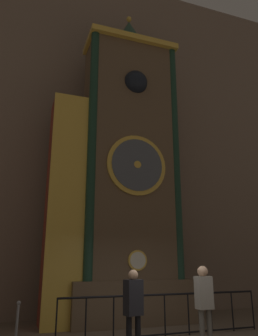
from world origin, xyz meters
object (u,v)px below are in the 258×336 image
Objects in this scene: visitor_far at (204,298)px; stanchion_post at (16,334)px; clock_tower at (120,172)px; visitor_near at (133,305)px.

visitor_far reaches higher than stanchion_post.
visitor_near is at bearing -103.24° from clock_tower.
visitor_near is (-0.82, -3.49, -3.59)m from clock_tower.
stanchion_post is (-2.06, 1.49, -0.65)m from visitor_near.
clock_tower is 5.07m from visitor_near.
visitor_near is at bearing -178.92° from visitor_far.
visitor_near reaches higher than stanchion_post.
stanchion_post is at bearing 157.31° from visitor_far.
clock_tower reaches higher than stanchion_post.
visitor_far is at bearing -76.61° from clock_tower.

